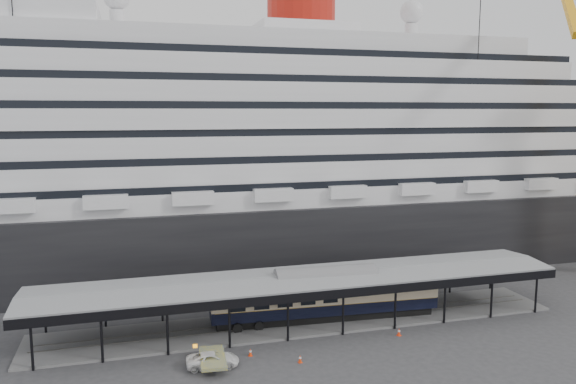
# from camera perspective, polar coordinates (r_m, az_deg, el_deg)

# --- Properties ---
(ground) EXTENTS (200.00, 200.00, 0.00)m
(ground) POSITION_cam_1_polar(r_m,az_deg,el_deg) (57.08, 3.13, -14.90)
(ground) COLOR #343436
(ground) RESTS_ON ground
(cruise_ship) EXTENTS (130.00, 30.00, 43.90)m
(cruise_ship) POSITION_cam_1_polar(r_m,az_deg,el_deg) (83.51, -3.94, 5.41)
(cruise_ship) COLOR black
(cruise_ship) RESTS_ON ground
(platform_canopy) EXTENTS (56.00, 9.18, 5.30)m
(platform_canopy) POSITION_cam_1_polar(r_m,az_deg,el_deg) (60.65, 1.58, -11.07)
(platform_canopy) COLOR slate
(platform_canopy) RESTS_ON ground
(port_truck) EXTENTS (4.80, 2.49, 1.29)m
(port_truck) POSITION_cam_1_polar(r_m,az_deg,el_deg) (52.09, -7.66, -16.54)
(port_truck) COLOR white
(port_truck) RESTS_ON ground
(pullman_carriage) EXTENTS (24.78, 4.74, 24.18)m
(pullman_carriage) POSITION_cam_1_polar(r_m,az_deg,el_deg) (61.23, 3.83, -10.36)
(pullman_carriage) COLOR black
(pullman_carriage) RESTS_ON ground
(traffic_cone_left) EXTENTS (0.39, 0.39, 0.72)m
(traffic_cone_left) POSITION_cam_1_polar(r_m,az_deg,el_deg) (53.92, -3.85, -15.93)
(traffic_cone_left) COLOR #FA3D0D
(traffic_cone_left) RESTS_ON ground
(traffic_cone_mid) EXTENTS (0.42, 0.42, 0.73)m
(traffic_cone_mid) POSITION_cam_1_polar(r_m,az_deg,el_deg) (52.56, 1.24, -16.57)
(traffic_cone_mid) COLOR red
(traffic_cone_mid) RESTS_ON ground
(traffic_cone_right) EXTENTS (0.53, 0.53, 0.79)m
(traffic_cone_right) POSITION_cam_1_polar(r_m,az_deg,el_deg) (59.21, 11.21, -13.76)
(traffic_cone_right) COLOR #FB370D
(traffic_cone_right) RESTS_ON ground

